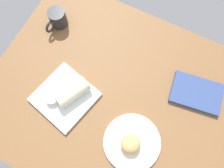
{
  "coord_description": "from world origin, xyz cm",
  "views": [
    {
      "loc": [
        -11.17,
        23.97,
        100.76
      ],
      "look_at": [
        2.54,
        -3.15,
        7.0
      ],
      "focal_mm": 36.53,
      "sensor_mm": 36.0,
      "label": 1
    }
  ],
  "objects_px": {
    "round_plate": "(132,142)",
    "scone_pastry": "(131,144)",
    "book_stack": "(196,93)",
    "sauce_cup": "(52,98)",
    "breakfast_wrap": "(73,92)",
    "coffee_mug": "(57,19)",
    "square_plate": "(65,97)"
  },
  "relations": [
    {
      "from": "round_plate",
      "to": "scone_pastry",
      "type": "bearing_deg",
      "value": 71.86
    },
    {
      "from": "round_plate",
      "to": "book_stack",
      "type": "relative_size",
      "value": 1.0
    },
    {
      "from": "scone_pastry",
      "to": "book_stack",
      "type": "relative_size",
      "value": 0.33
    },
    {
      "from": "round_plate",
      "to": "book_stack",
      "type": "height_order",
      "value": "book_stack"
    },
    {
      "from": "scone_pastry",
      "to": "sauce_cup",
      "type": "bearing_deg",
      "value": -2.83
    },
    {
      "from": "scone_pastry",
      "to": "breakfast_wrap",
      "type": "xyz_separation_m",
      "value": [
        0.31,
        -0.08,
        0.01
      ]
    },
    {
      "from": "round_plate",
      "to": "scone_pastry",
      "type": "height_order",
      "value": "scone_pastry"
    },
    {
      "from": "scone_pastry",
      "to": "coffee_mug",
      "type": "height_order",
      "value": "coffee_mug"
    },
    {
      "from": "breakfast_wrap",
      "to": "book_stack",
      "type": "relative_size",
      "value": 0.6
    },
    {
      "from": "breakfast_wrap",
      "to": "book_stack",
      "type": "distance_m",
      "value": 0.54
    },
    {
      "from": "book_stack",
      "to": "round_plate",
      "type": "bearing_deg",
      "value": 62.75
    },
    {
      "from": "scone_pastry",
      "to": "book_stack",
      "type": "bearing_deg",
      "value": -116.95
    },
    {
      "from": "square_plate",
      "to": "breakfast_wrap",
      "type": "bearing_deg",
      "value": -139.43
    },
    {
      "from": "breakfast_wrap",
      "to": "book_stack",
      "type": "xyz_separation_m",
      "value": [
        -0.47,
        -0.25,
        -0.04
      ]
    },
    {
      "from": "breakfast_wrap",
      "to": "scone_pastry",
      "type": "bearing_deg",
      "value": 11.37
    },
    {
      "from": "square_plate",
      "to": "breakfast_wrap",
      "type": "height_order",
      "value": "breakfast_wrap"
    },
    {
      "from": "scone_pastry",
      "to": "square_plate",
      "type": "distance_m",
      "value": 0.34
    },
    {
      "from": "round_plate",
      "to": "sauce_cup",
      "type": "bearing_deg",
      "value": -1.1
    },
    {
      "from": "breakfast_wrap",
      "to": "coffee_mug",
      "type": "height_order",
      "value": "coffee_mug"
    },
    {
      "from": "round_plate",
      "to": "breakfast_wrap",
      "type": "xyz_separation_m",
      "value": [
        0.31,
        -0.07,
        0.04
      ]
    },
    {
      "from": "sauce_cup",
      "to": "coffee_mug",
      "type": "distance_m",
      "value": 0.38
    },
    {
      "from": "round_plate",
      "to": "coffee_mug",
      "type": "xyz_separation_m",
      "value": [
        0.56,
        -0.35,
        0.04
      ]
    },
    {
      "from": "round_plate",
      "to": "square_plate",
      "type": "distance_m",
      "value": 0.34
    },
    {
      "from": "sauce_cup",
      "to": "book_stack",
      "type": "xyz_separation_m",
      "value": [
        -0.54,
        -0.31,
        -0.02
      ]
    },
    {
      "from": "square_plate",
      "to": "coffee_mug",
      "type": "xyz_separation_m",
      "value": [
        0.21,
        -0.31,
        0.04
      ]
    },
    {
      "from": "square_plate",
      "to": "breakfast_wrap",
      "type": "xyz_separation_m",
      "value": [
        -0.03,
        -0.03,
        0.04
      ]
    },
    {
      "from": "coffee_mug",
      "to": "book_stack",
      "type": "bearing_deg",
      "value": 177.3
    },
    {
      "from": "round_plate",
      "to": "square_plate",
      "type": "height_order",
      "value": "square_plate"
    },
    {
      "from": "sauce_cup",
      "to": "coffee_mug",
      "type": "relative_size",
      "value": 0.43
    },
    {
      "from": "scone_pastry",
      "to": "square_plate",
      "type": "relative_size",
      "value": 0.34
    },
    {
      "from": "scone_pastry",
      "to": "coffee_mug",
      "type": "relative_size",
      "value": 0.62
    },
    {
      "from": "square_plate",
      "to": "scone_pastry",
      "type": "bearing_deg",
      "value": 171.21
    }
  ]
}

